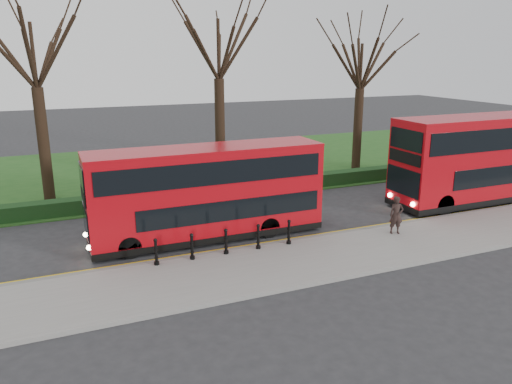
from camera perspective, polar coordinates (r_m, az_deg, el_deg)
name	(u,v)px	position (r m, az deg, el deg)	size (l,w,h in m)	color
ground	(252,240)	(21.83, -0.43, -5.50)	(120.00, 120.00, 0.00)	#28282B
pavement	(282,264)	(19.27, 3.01, -8.24)	(60.00, 4.00, 0.15)	gray
kerb	(261,246)	(20.95, 0.62, -6.21)	(60.00, 0.25, 0.16)	slate
grass_verge	(171,169)	(35.58, -9.70, 2.66)	(60.00, 18.00, 0.06)	#1E4E1A
hedge	(206,192)	(27.80, -5.79, -0.05)	(60.00, 0.90, 0.80)	black
yellow_line_outer	(259,245)	(21.23, 0.30, -6.11)	(60.00, 0.10, 0.01)	yellow
yellow_line_inner	(257,244)	(21.40, 0.09, -5.92)	(60.00, 0.10, 0.01)	yellow
tree_left	(33,48)	(28.84, -24.18, 14.80)	(7.14, 7.14, 11.16)	black
tree_mid	(218,42)	(30.45, -4.33, 16.68)	(7.44, 7.44, 11.63)	black
tree_right	(361,61)	(34.96, 11.95, 14.40)	(6.46, 6.46, 10.09)	black
bollard_row	(226,242)	(19.86, -3.45, -5.71)	(5.71, 0.15, 1.00)	black
bus_lead	(207,193)	(21.58, -5.58, -0.14)	(10.13, 2.33, 4.03)	#AA0811
bus_rear	(491,158)	(29.96, 25.29, 3.50)	(11.72, 2.69, 4.67)	#AA0811
pedestrian	(396,215)	(22.75, 15.74, -2.57)	(0.61, 0.40, 1.68)	black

